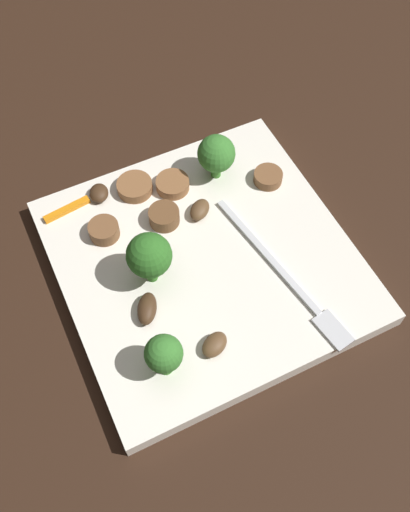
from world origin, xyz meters
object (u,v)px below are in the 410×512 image
(broccoli_floret_0, at_px, (147,253))
(mushroom_2, at_px, (200,210))
(sausage_slice_3, at_px, (173,184))
(plate, at_px, (205,261))
(sausage_slice_2, at_px, (104,230))
(mushroom_0, at_px, (215,345))
(sausage_slice_4, at_px, (135,187))
(broccoli_floret_1, at_px, (164,355))
(sausage_slice_1, at_px, (268,177))
(sausage_slice_0, at_px, (164,216))
(pepper_strip_1, at_px, (67,209))
(fork, at_px, (289,280))
(broccoli_floret_2, at_px, (216,154))
(mushroom_1, at_px, (147,309))
(mushroom_3, at_px, (99,193))

(broccoli_floret_0, xyz_separation_m, mushroom_2, (-0.04, 0.07, -0.03))
(broccoli_floret_0, height_order, sausage_slice_3, broccoli_floret_0)
(plate, bearing_deg, sausage_slice_2, -129.99)
(plate, xyz_separation_m, mushroom_0, (0.08, -0.03, 0.02))
(sausage_slice_2, bearing_deg, sausage_slice_4, 128.63)
(broccoli_floret_1, relative_size, sausage_slice_1, 1.67)
(mushroom_0, distance_m, mushroom_2, 0.14)
(sausage_slice_0, xyz_separation_m, pepper_strip_1, (-0.05, -0.08, -0.01))
(pepper_strip_1, bearing_deg, mushroom_2, 62.75)
(fork, bearing_deg, broccoli_floret_2, 172.62)
(broccoli_floret_2, bearing_deg, mushroom_1, -47.46)
(sausage_slice_1, xyz_separation_m, mushroom_0, (0.14, -0.13, 0.00))
(sausage_slice_2, bearing_deg, sausage_slice_1, 86.60)
(broccoli_floret_1, bearing_deg, mushroom_3, 176.23)
(broccoli_floret_0, bearing_deg, pepper_strip_1, -155.69)
(broccoli_floret_1, height_order, broccoli_floret_2, broccoli_floret_2)
(sausage_slice_2, bearing_deg, plate, 50.01)
(sausage_slice_4, xyz_separation_m, mushroom_1, (0.13, -0.04, 0.00))
(sausage_slice_4, bearing_deg, broccoli_floret_2, 77.96)
(mushroom_3, bearing_deg, broccoli_floret_1, -3.77)
(fork, relative_size, sausage_slice_4, 5.20)
(plate, distance_m, broccoli_floret_0, 0.07)
(plate, height_order, mushroom_2, mushroom_2)
(sausage_slice_1, relative_size, mushroom_2, 1.13)
(plate, relative_size, broccoli_floret_2, 5.19)
(sausage_slice_0, relative_size, sausage_slice_3, 0.89)
(broccoli_floret_2, distance_m, sausage_slice_1, 0.06)
(plate, height_order, broccoli_floret_0, broccoli_floret_0)
(sausage_slice_0, bearing_deg, mushroom_3, -139.79)
(broccoli_floret_2, xyz_separation_m, sausage_slice_1, (0.03, 0.04, -0.03))
(sausage_slice_0, distance_m, sausage_slice_1, 0.11)
(sausage_slice_1, distance_m, sausage_slice_2, 0.17)
(plate, distance_m, fork, 0.08)
(broccoli_floret_2, relative_size, sausage_slice_4, 1.44)
(broccoli_floret_1, relative_size, mushroom_1, 1.55)
(broccoli_floret_1, distance_m, sausage_slice_3, 0.19)
(plate, relative_size, mushroom_3, 11.70)
(mushroom_3, bearing_deg, broccoli_floret_0, 6.16)
(mushroom_1, xyz_separation_m, pepper_strip_1, (-0.13, -0.03, -0.00))
(broccoli_floret_1, relative_size, mushroom_3, 2.15)
(sausage_slice_4, height_order, mushroom_1, mushroom_1)
(mushroom_3, bearing_deg, mushroom_2, 52.58)
(mushroom_0, bearing_deg, mushroom_3, -170.65)
(sausage_slice_1, relative_size, mushroom_0, 1.13)
(sausage_slice_1, height_order, pepper_strip_1, sausage_slice_1)
(broccoli_floret_1, bearing_deg, sausage_slice_3, 154.16)
(sausage_slice_1, bearing_deg, sausage_slice_2, -93.40)
(plate, height_order, pepper_strip_1, pepper_strip_1)
(sausage_slice_1, bearing_deg, mushroom_0, -42.90)
(fork, distance_m, sausage_slice_2, 0.17)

